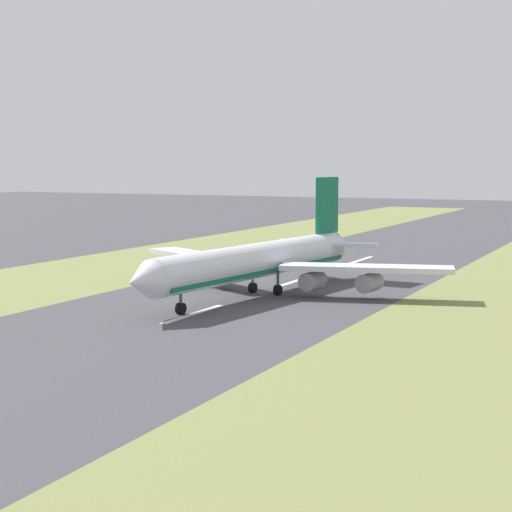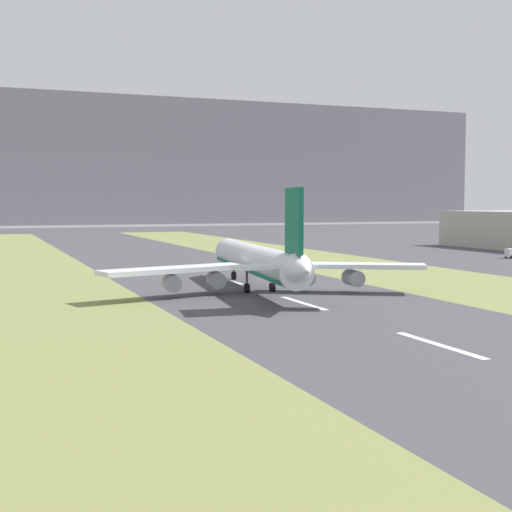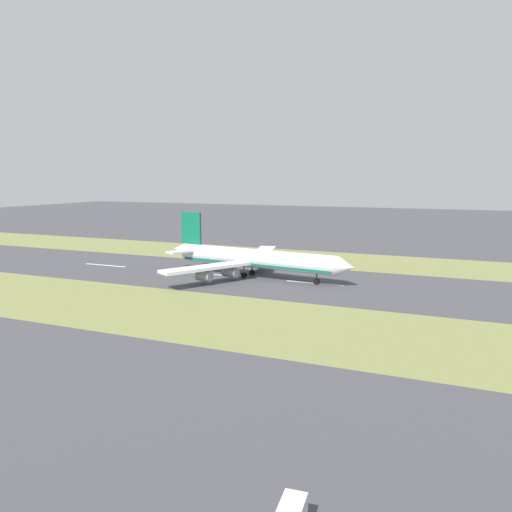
{
  "view_description": "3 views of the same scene",
  "coord_description": "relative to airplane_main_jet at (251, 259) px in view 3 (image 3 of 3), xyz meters",
  "views": [
    {
      "loc": [
        -63.75,
        136.41,
        23.0
      ],
      "look_at": [
        -1.16,
        4.11,
        7.0
      ],
      "focal_mm": 60.0,
      "sensor_mm": 36.0,
      "label": 1
    },
    {
      "loc": [
        -53.11,
        -129.27,
        17.61
      ],
      "look_at": [
        -1.16,
        4.11,
        7.0
      ],
      "focal_mm": 50.0,
      "sensor_mm": 36.0,
      "label": 2
    },
    {
      "loc": [
        144.78,
        66.35,
        32.01
      ],
      "look_at": [
        -1.16,
        4.11,
        7.0
      ],
      "focal_mm": 35.0,
      "sensor_mm": 36.0,
      "label": 3
    }
  ],
  "objects": [
    {
      "name": "centreline_dash_far",
      "position": [
        1.41,
        21.89,
        -6.01
      ],
      "size": [
        1.2,
        18.0,
        0.01
      ],
      "primitive_type": "cube",
      "color": "silver",
      "rests_on": "ground"
    },
    {
      "name": "centreline_dash_mid",
      "position": [
        1.41,
        -18.11,
        -6.01
      ],
      "size": [
        1.2,
        18.0,
        0.01
      ],
      "primitive_type": "cube",
      "color": "silver",
      "rests_on": "ground"
    },
    {
      "name": "grass_median_west",
      "position": [
        -43.59,
        -2.22,
        -6.02
      ],
      "size": [
        40.0,
        600.0,
        0.01
      ],
      "primitive_type": "cube",
      "color": "olive",
      "rests_on": "ground"
    },
    {
      "name": "ground_plane",
      "position": [
        1.41,
        -2.22,
        -6.02
      ],
      "size": [
        800.0,
        800.0,
        0.0
      ],
      "primitive_type": "plane",
      "color": "#424247"
    },
    {
      "name": "airplane_main_jet",
      "position": [
        0.0,
        0.0,
        0.0
      ],
      "size": [
        63.62,
        67.15,
        20.2
      ],
      "color": "silver",
      "rests_on": "ground"
    },
    {
      "name": "grass_median_east",
      "position": [
        46.41,
        -2.22,
        -6.02
      ],
      "size": [
        40.0,
        600.0,
        0.01
      ],
      "primitive_type": "cube",
      "color": "olive",
      "rests_on": "ground"
    },
    {
      "name": "centreline_dash_near",
      "position": [
        1.41,
        -58.11,
        -6.01
      ],
      "size": [
        1.2,
        18.0,
        0.01
      ],
      "primitive_type": "cube",
      "color": "silver",
      "rests_on": "ground"
    }
  ]
}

